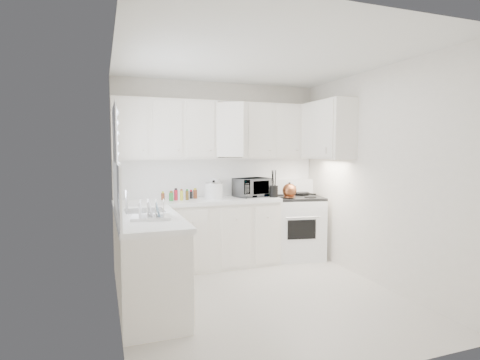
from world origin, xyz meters
name	(u,v)px	position (x,y,z in m)	size (l,w,h in m)	color
floor	(262,297)	(0.00, 0.00, 0.00)	(3.20, 3.20, 0.00)	silver
ceiling	(263,57)	(0.00, 0.00, 2.60)	(3.20, 3.20, 0.00)	white
wall_back	(219,172)	(0.00, 1.60, 1.30)	(3.00, 3.00, 0.00)	white
wall_front	(354,197)	(0.00, -1.60, 1.30)	(3.00, 3.00, 0.00)	white
wall_left	(116,184)	(-1.50, 0.00, 1.30)	(3.20, 3.20, 0.00)	white
wall_right	(376,177)	(1.50, 0.00, 1.30)	(3.20, 3.20, 0.00)	white
window_blinds	(116,157)	(-1.48, 0.35, 1.55)	(0.06, 0.96, 1.06)	white
lower_cabinets_back	(199,235)	(-0.39, 1.30, 0.45)	(2.22, 0.60, 0.90)	white
lower_cabinets_left	(148,263)	(-1.20, 0.20, 0.45)	(0.60, 1.60, 0.90)	white
countertop_back	(199,201)	(-0.39, 1.29, 0.93)	(2.24, 0.64, 0.05)	white
countertop_left	(148,218)	(-1.19, 0.20, 0.93)	(0.64, 1.62, 0.05)	white
backsplash_back	(219,177)	(0.00, 1.59, 1.23)	(2.98, 0.02, 0.55)	white
backsplash_left	(117,190)	(-1.49, 0.20, 1.23)	(0.02, 1.60, 0.55)	white
upper_cabinets_back	(222,159)	(0.00, 1.44, 1.50)	(3.00, 0.33, 0.80)	white
upper_cabinets_right	(327,159)	(1.33, 0.82, 1.50)	(0.33, 0.90, 0.80)	white
sink	(144,200)	(-1.19, 0.55, 1.07)	(0.42, 0.38, 0.30)	gray
stove	(295,219)	(1.09, 1.27, 0.59)	(0.77, 0.63, 1.19)	white
tea_kettle	(289,190)	(0.91, 1.11, 1.06)	(0.25, 0.22, 0.23)	brown
frying_pan	(301,193)	(1.27, 1.43, 0.97)	(0.27, 0.45, 0.04)	black
microwave	(252,185)	(0.41, 1.35, 1.11)	(0.49, 0.27, 0.33)	gray
rice_cooker	(214,189)	(-0.17, 1.30, 1.08)	(0.26, 0.26, 0.26)	white
paper_towel	(216,187)	(-0.07, 1.52, 1.08)	(0.12, 0.12, 0.27)	white
utensil_crock	(274,183)	(0.68, 1.16, 1.15)	(0.13, 0.13, 0.40)	black
dish_rack	(151,208)	(-1.18, 0.00, 1.05)	(0.38, 0.28, 0.21)	white
spice_left_0	(163,195)	(-0.85, 1.42, 1.02)	(0.06, 0.06, 0.13)	brown
spice_left_1	(170,196)	(-0.78, 1.33, 1.02)	(0.06, 0.06, 0.13)	#297C31
spice_left_2	(174,195)	(-0.70, 1.42, 1.02)	(0.06, 0.06, 0.13)	red
spice_left_3	(181,195)	(-0.62, 1.33, 1.02)	(0.06, 0.06, 0.13)	gold
spice_left_4	(185,194)	(-0.55, 1.42, 1.02)	(0.06, 0.06, 0.13)	brown
spice_left_5	(192,195)	(-0.47, 1.33, 1.02)	(0.06, 0.06, 0.13)	black
spice_left_6	(196,194)	(-0.40, 1.42, 1.02)	(0.06, 0.06, 0.13)	brown
sauce_right_0	(259,189)	(0.58, 1.46, 1.05)	(0.06, 0.06, 0.19)	red
sauce_right_1	(264,189)	(0.64, 1.40, 1.05)	(0.06, 0.06, 0.19)	gold
sauce_right_2	(266,189)	(0.69, 1.46, 1.05)	(0.06, 0.06, 0.19)	brown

